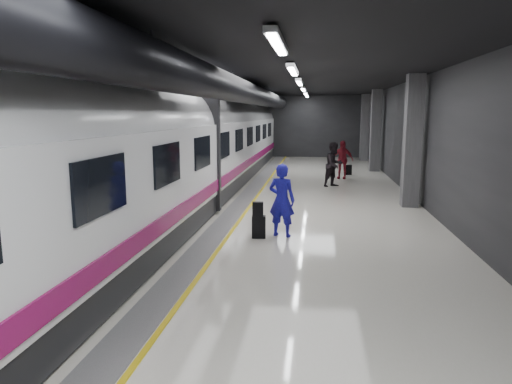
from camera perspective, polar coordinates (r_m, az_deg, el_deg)
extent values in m
plane|color=silver|center=(14.58, 2.23, -2.86)|extent=(40.00, 40.00, 0.00)
cube|color=black|center=(14.29, 2.35, 15.03)|extent=(10.00, 40.00, 0.02)
cube|color=#28282B|center=(34.21, 5.40, 8.16)|extent=(10.00, 0.02, 4.50)
cube|color=#28282B|center=(15.54, -16.50, 5.91)|extent=(0.02, 40.00, 4.50)
cube|color=#28282B|center=(14.68, 22.21, 5.39)|extent=(0.02, 40.00, 4.50)
cube|color=slate|center=(14.77, -3.00, -2.69)|extent=(0.65, 39.80, 0.01)
cube|color=yellow|center=(14.70, -1.47, -2.73)|extent=(0.10, 39.80, 0.01)
cylinder|color=black|center=(14.43, -2.94, 12.79)|extent=(0.80, 38.00, 0.80)
cube|color=silver|center=(8.29, 2.73, 18.17)|extent=(0.22, 2.60, 0.10)
cube|color=silver|center=(13.25, 4.62, 14.99)|extent=(0.22, 2.60, 0.10)
cube|color=silver|center=(18.23, 5.46, 13.54)|extent=(0.22, 2.60, 0.10)
cube|color=silver|center=(23.21, 5.93, 12.71)|extent=(0.22, 2.60, 0.10)
cube|color=silver|center=(28.21, 6.24, 12.18)|extent=(0.22, 2.60, 0.10)
cube|color=silver|center=(32.20, 6.41, 11.87)|extent=(0.22, 2.60, 0.10)
cube|color=#515154|center=(16.52, 18.96, 5.99)|extent=(0.55, 0.55, 4.50)
cube|color=#515154|center=(26.39, 14.72, 7.42)|extent=(0.55, 0.55, 4.50)
cube|color=#515154|center=(32.35, 13.42, 7.85)|extent=(0.55, 0.55, 4.50)
cube|color=black|center=(15.15, -10.10, -1.18)|extent=(2.80, 38.00, 0.60)
cube|color=white|center=(14.95, -10.25, 4.10)|extent=(2.90, 38.00, 2.20)
cylinder|color=white|center=(14.89, -10.37, 7.74)|extent=(2.80, 38.00, 2.80)
cube|color=#830B4D|center=(14.68, -4.68, 0.97)|extent=(0.04, 38.00, 0.35)
cube|color=black|center=(14.93, -10.28, 5.05)|extent=(3.05, 0.25, 3.80)
cube|color=black|center=(6.98, -18.79, 0.69)|extent=(0.05, 1.60, 0.85)
cube|color=black|center=(9.73, -11.00, 3.47)|extent=(0.05, 1.60, 0.85)
cube|color=black|center=(12.60, -6.68, 4.98)|extent=(0.05, 1.60, 0.85)
cube|color=black|center=(15.52, -3.96, 5.91)|extent=(0.05, 1.60, 0.85)
cube|color=black|center=(18.46, -2.11, 6.54)|extent=(0.05, 1.60, 0.85)
cube|color=black|center=(21.42, -0.76, 6.99)|extent=(0.05, 1.60, 0.85)
cube|color=black|center=(24.39, 0.27, 7.33)|extent=(0.05, 1.60, 0.85)
cube|color=black|center=(27.37, 1.07, 7.60)|extent=(0.05, 1.60, 0.85)
cube|color=black|center=(30.35, 1.71, 7.81)|extent=(0.05, 1.60, 0.85)
imported|color=#1B1CCC|center=(11.90, 3.24, -1.03)|extent=(0.79, 0.61, 1.92)
cube|color=black|center=(11.85, 0.35, -4.38)|extent=(0.38, 0.26, 0.58)
cube|color=black|center=(11.72, 0.23, -2.16)|extent=(0.30, 0.18, 0.38)
imported|color=black|center=(20.33, 9.73, 3.40)|extent=(1.20, 1.19, 1.96)
imported|color=maroon|center=(22.99, 10.70, 3.99)|extent=(1.18, 0.69, 1.88)
cube|color=black|center=(24.59, 11.42, 2.75)|extent=(0.40, 0.31, 0.53)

